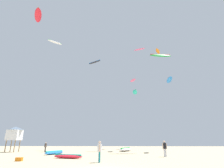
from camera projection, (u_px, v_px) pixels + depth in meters
The scene contains 17 objects.
person_foreground at pixel (100, 150), 15.20m from camera, with size 0.39×0.57×1.73m.
person_midground at pixel (165, 147), 20.72m from camera, with size 0.56×0.40×1.77m.
person_left at pixel (46, 146), 29.85m from camera, with size 0.35×0.45×1.57m.
kite_grounded_near at pixel (68, 156), 18.63m from camera, with size 3.60×2.06×0.43m.
kite_grounded_mid at pixel (125, 149), 32.73m from camera, with size 3.18×5.58×0.64m.
kite_grounded_far at pixel (54, 153), 24.60m from camera, with size 2.16×4.14×0.48m.
lifeguard_tower at pixel (15, 133), 30.52m from camera, with size 2.30×2.30×4.15m.
cooler_box at pixel (19, 159), 15.97m from camera, with size 0.56×0.36×0.32m, color orange.
kite_aloft_0 at pixel (135, 92), 36.68m from camera, with size 1.00×3.26×0.72m.
kite_aloft_1 at pixel (169, 80), 34.33m from camera, with size 1.82×3.90×0.69m.
kite_aloft_2 at pixel (158, 51), 53.09m from camera, with size 2.25×3.68×0.48m.
kite_aloft_3 at pixel (139, 49), 42.65m from camera, with size 2.77×1.72×0.38m.
kite_aloft_4 at pixel (55, 42), 40.26m from camera, with size 3.12×2.93×0.51m.
kite_aloft_5 at pixel (95, 62), 43.79m from camera, with size 3.66×2.85×0.92m.
kite_aloft_6 at pixel (160, 55), 34.48m from camera, with size 4.38×1.74×1.07m.
kite_aloft_7 at pixel (133, 80), 48.49m from camera, with size 1.85×2.93×0.52m.
kite_aloft_8 at pixel (38, 15), 33.76m from camera, with size 3.00×4.56×0.70m.
Camera 1 is at (1.28, -11.61, 1.67)m, focal length 28.52 mm.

